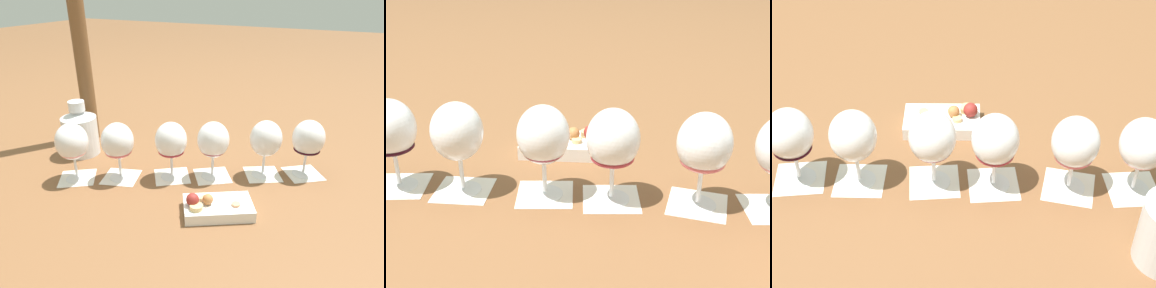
{
  "view_description": "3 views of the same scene",
  "coord_description": "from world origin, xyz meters",
  "views": [
    {
      "loc": [
        0.39,
        -0.79,
        0.52
      ],
      "look_at": [
        -0.0,
        -0.0,
        0.11
      ],
      "focal_mm": 32.0,
      "sensor_mm": 36.0,
      "label": 1
    },
    {
      "loc": [
        -0.42,
        0.61,
        0.45
      ],
      "look_at": [
        -0.0,
        -0.0,
        0.11
      ],
      "focal_mm": 45.0,
      "sensor_mm": 36.0,
      "label": 2
    },
    {
      "loc": [
        -0.44,
        0.73,
        0.83
      ],
      "look_at": [
        -0.0,
        -0.0,
        0.11
      ],
      "focal_mm": 55.0,
      "sensor_mm": 36.0,
      "label": 3
    }
  ],
  "objects": [
    {
      "name": "ceramic_vase",
      "position": [
        -0.4,
        -0.02,
        0.08
      ],
      "size": [
        0.11,
        0.11,
        0.18
      ],
      "color": "silver",
      "rests_on": "ground_plane"
    },
    {
      "name": "wine_glass_4",
      "position": [
        0.19,
        0.1,
        0.11
      ],
      "size": [
        0.09,
        0.09,
        0.17
      ],
      "color": "white",
      "rests_on": "tasting_card_4"
    },
    {
      "name": "tasting_card_2",
      "position": [
        -0.05,
        -0.03,
        0.0
      ],
      "size": [
        0.14,
        0.14,
        0.0
      ],
      "color": "silver",
      "rests_on": "ground_plane"
    },
    {
      "name": "wine_glass_3",
      "position": [
        0.05,
        0.03,
        0.11
      ],
      "size": [
        0.09,
        0.09,
        0.17
      ],
      "color": "white",
      "rests_on": "tasting_card_3"
    },
    {
      "name": "umbrella_pole",
      "position": [
        -0.46,
        0.1,
        0.4
      ],
      "size": [
        0.05,
        0.05,
        0.8
      ],
      "color": "brown",
      "rests_on": "ground_plane"
    },
    {
      "name": "tasting_card_5",
      "position": [
        0.29,
        0.16,
        0.0
      ],
      "size": [
        0.14,
        0.14,
        0.0
      ],
      "color": "silver",
      "rests_on": "ground_plane"
    },
    {
      "name": "tasting_card_1",
      "position": [
        -0.19,
        -0.1,
        0.0
      ],
      "size": [
        0.12,
        0.12,
        0.0
      ],
      "color": "silver",
      "rests_on": "ground_plane"
    },
    {
      "name": "wine_glass_5",
      "position": [
        0.29,
        0.16,
        0.11
      ],
      "size": [
        0.09,
        0.09,
        0.17
      ],
      "color": "white",
      "rests_on": "tasting_card_5"
    },
    {
      "name": "tasting_card_4",
      "position": [
        0.19,
        0.1,
        0.0
      ],
      "size": [
        0.13,
        0.13,
        0.0
      ],
      "color": "silver",
      "rests_on": "ground_plane"
    },
    {
      "name": "wine_glass_1",
      "position": [
        -0.19,
        -0.1,
        0.11
      ],
      "size": [
        0.09,
        0.09,
        0.17
      ],
      "color": "white",
      "rests_on": "tasting_card_1"
    },
    {
      "name": "ground_plane",
      "position": [
        0.0,
        0.0,
        0.0
      ],
      "size": [
        8.0,
        8.0,
        0.0
      ],
      "primitive_type": "plane",
      "color": "brown"
    },
    {
      "name": "tasting_card_3",
      "position": [
        0.05,
        0.03,
        0.0
      ],
      "size": [
        0.14,
        0.14,
        0.0
      ],
      "color": "silver",
      "rests_on": "ground_plane"
    },
    {
      "name": "tasting_card_0",
      "position": [
        -0.3,
        -0.16,
        0.0
      ],
      "size": [
        0.14,
        0.14,
        0.0
      ],
      "color": "silver",
      "rests_on": "ground_plane"
    },
    {
      "name": "wine_glass_0",
      "position": [
        -0.3,
        -0.16,
        0.11
      ],
      "size": [
        0.09,
        0.09,
        0.17
      ],
      "color": "white",
      "rests_on": "tasting_card_0"
    },
    {
      "name": "wine_glass_2",
      "position": [
        -0.05,
        -0.03,
        0.11
      ],
      "size": [
        0.09,
        0.09,
        0.17
      ],
      "color": "white",
      "rests_on": "tasting_card_2"
    },
    {
      "name": "snack_dish",
      "position": [
        0.13,
        -0.14,
        0.02
      ],
      "size": [
        0.2,
        0.17,
        0.06
      ],
      "color": "white",
      "rests_on": "ground_plane"
    }
  ]
}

